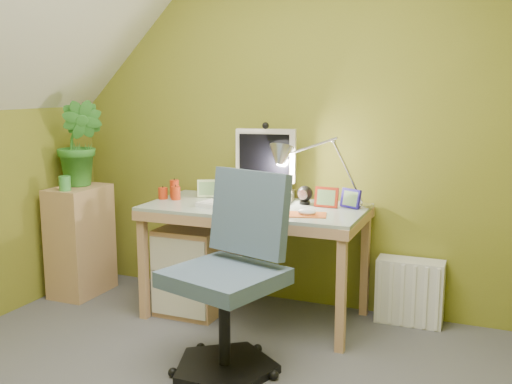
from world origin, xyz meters
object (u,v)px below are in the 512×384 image
at_px(side_ledge, 81,241).
at_px(potted_plant, 80,143).
at_px(monitor, 266,158).
at_px(desk, 255,262).
at_px(task_chair, 224,273).
at_px(radiator, 410,291).
at_px(desk_lamp, 335,156).

bearing_deg(side_ledge, potted_plant, 90.00).
relative_size(monitor, potted_plant, 0.94).
relative_size(desk, side_ledge, 1.76).
height_order(monitor, side_ledge, monitor).
height_order(monitor, potted_plant, potted_plant).
relative_size(desk, task_chair, 1.28).
xyz_separation_m(desk, potted_plant, (-1.30, -0.02, 0.70)).
distance_m(side_ledge, radiator, 2.25).
relative_size(desk, radiator, 3.34).
height_order(side_ledge, potted_plant, potted_plant).
distance_m(desk, side_ledge, 1.30).
relative_size(monitor, desk_lamp, 0.90).
height_order(desk_lamp, potted_plant, potted_plant).
height_order(potted_plant, radiator, potted_plant).
distance_m(desk_lamp, side_ledge, 1.88).
height_order(desk, desk_lamp, desk_lamp).
distance_m(desk, potted_plant, 1.47).
relative_size(side_ledge, task_chair, 0.72).
relative_size(desk, potted_plant, 2.26).
height_order(desk, radiator, desk).
bearing_deg(desk, side_ledge, -177.80).
distance_m(task_chair, radiator, 1.32).
distance_m(desk, radiator, 0.97).
bearing_deg(desk, monitor, 89.26).
bearing_deg(potted_plant, desk_lamp, 6.42).
bearing_deg(side_ledge, monitor, 10.77).
relative_size(monitor, task_chair, 0.53).
bearing_deg(task_chair, desk_lamp, 88.16).
xyz_separation_m(desk, side_ledge, (-1.30, -0.07, 0.02)).
height_order(desk, monitor, monitor).
distance_m(desk_lamp, task_chair, 1.10).
xyz_separation_m(desk, monitor, (0.00, 0.18, 0.64)).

